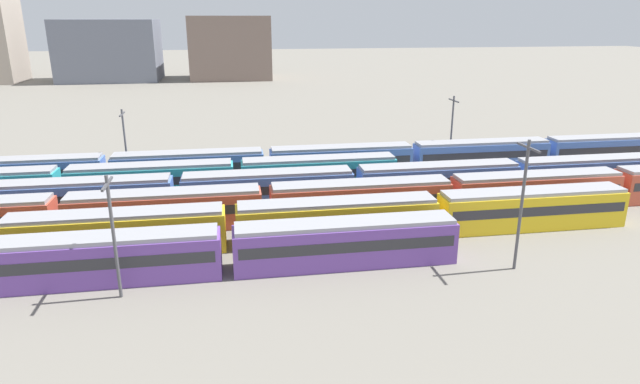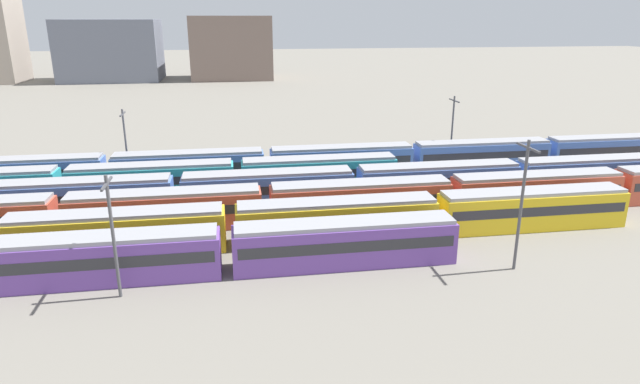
{
  "view_description": "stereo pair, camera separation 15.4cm",
  "coord_description": "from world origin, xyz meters",
  "px_view_note": "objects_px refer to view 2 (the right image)",
  "views": [
    {
      "loc": [
        25.41,
        -39.51,
        19.23
      ],
      "look_at": [
        34.04,
        13.0,
        2.04
      ],
      "focal_mm": 30.47,
      "sensor_mm": 36.0,
      "label": 1
    },
    {
      "loc": [
        25.57,
        -39.54,
        19.23
      ],
      "look_at": [
        34.04,
        13.0,
        2.04
      ],
      "focal_mm": 30.47,
      "sensor_mm": 36.0,
      "label": 2
    }
  ],
  "objects_px": {
    "train_track_1": "(230,226)",
    "train_track_3": "(268,188)",
    "train_track_0": "(99,258)",
    "train_track_4": "(152,180)",
    "catenary_pole_2": "(113,231)",
    "train_track_2": "(451,195)",
    "catenary_pole_1": "(452,127)",
    "catenary_pole_3": "(125,140)",
    "train_track_5": "(342,160)",
    "catenary_pole_0": "(522,200)"
  },
  "relations": [
    {
      "from": "train_track_2",
      "to": "catenary_pole_3",
      "type": "xyz_separation_m",
      "value": [
        -34.84,
        18.43,
        2.94
      ]
    },
    {
      "from": "train_track_0",
      "to": "train_track_2",
      "type": "distance_m",
      "value": 33.74
    },
    {
      "from": "train_track_4",
      "to": "catenary_pole_0",
      "type": "height_order",
      "value": "catenary_pole_0"
    },
    {
      "from": "train_track_4",
      "to": "catenary_pole_2",
      "type": "xyz_separation_m",
      "value": [
        0.62,
        -23.53,
        3.2
      ]
    },
    {
      "from": "catenary_pole_1",
      "to": "catenary_pole_2",
      "type": "relative_size",
      "value": 1.02
    },
    {
      "from": "train_track_0",
      "to": "catenary_pole_2",
      "type": "distance_m",
      "value": 4.59
    },
    {
      "from": "train_track_2",
      "to": "train_track_4",
      "type": "xyz_separation_m",
      "value": [
        -30.89,
        10.4,
        -0.0
      ]
    },
    {
      "from": "catenary_pole_0",
      "to": "catenary_pole_1",
      "type": "distance_m",
      "value": 32.64
    },
    {
      "from": "catenary_pole_0",
      "to": "catenary_pole_3",
      "type": "height_order",
      "value": "catenary_pole_0"
    },
    {
      "from": "train_track_5",
      "to": "catenary_pole_2",
      "type": "xyz_separation_m",
      "value": [
        -22.0,
        -28.73,
        3.2
      ]
    },
    {
      "from": "train_track_1",
      "to": "train_track_2",
      "type": "height_order",
      "value": "same"
    },
    {
      "from": "train_track_5",
      "to": "catenary_pole_3",
      "type": "distance_m",
      "value": 26.88
    },
    {
      "from": "train_track_0",
      "to": "train_track_1",
      "type": "height_order",
      "value": "same"
    },
    {
      "from": "train_track_5",
      "to": "catenary_pole_0",
      "type": "relative_size",
      "value": 8.87
    },
    {
      "from": "train_track_5",
      "to": "train_track_0",
      "type": "bearing_deg",
      "value": -132.5
    },
    {
      "from": "train_track_0",
      "to": "catenary_pole_2",
      "type": "relative_size",
      "value": 6.11
    },
    {
      "from": "train_track_2",
      "to": "train_track_3",
      "type": "relative_size",
      "value": 1.2
    },
    {
      "from": "train_track_2",
      "to": "catenary_pole_2",
      "type": "xyz_separation_m",
      "value": [
        -30.27,
        -13.13,
        3.2
      ]
    },
    {
      "from": "train_track_3",
      "to": "train_track_4",
      "type": "xyz_separation_m",
      "value": [
        -12.6,
        5.2,
        -0.0
      ]
    },
    {
      "from": "train_track_5",
      "to": "train_track_1",
      "type": "bearing_deg",
      "value": -124.02
    },
    {
      "from": "train_track_5",
      "to": "catenary_pole_0",
      "type": "distance_m",
      "value": 30.44
    },
    {
      "from": "train_track_4",
      "to": "catenary_pole_3",
      "type": "xyz_separation_m",
      "value": [
        -3.95,
        8.03,
        2.94
      ]
    },
    {
      "from": "train_track_3",
      "to": "catenary_pole_0",
      "type": "height_order",
      "value": "catenary_pole_0"
    },
    {
      "from": "train_track_4",
      "to": "train_track_0",
      "type": "bearing_deg",
      "value": -93.33
    },
    {
      "from": "catenary_pole_2",
      "to": "train_track_4",
      "type": "bearing_deg",
      "value": 91.5
    },
    {
      "from": "catenary_pole_1",
      "to": "train_track_3",
      "type": "bearing_deg",
      "value": -152.9
    },
    {
      "from": "train_track_0",
      "to": "train_track_2",
      "type": "xyz_separation_m",
      "value": [
        32.1,
        10.4,
        0.0
      ]
    },
    {
      "from": "train_track_1",
      "to": "train_track_5",
      "type": "relative_size",
      "value": 0.8
    },
    {
      "from": "catenary_pole_0",
      "to": "catenary_pole_2",
      "type": "bearing_deg",
      "value": 179.44
    },
    {
      "from": "train_track_5",
      "to": "catenary_pole_2",
      "type": "bearing_deg",
      "value": -127.43
    },
    {
      "from": "train_track_0",
      "to": "train_track_3",
      "type": "xyz_separation_m",
      "value": [
        13.82,
        15.6,
        0.0
      ]
    },
    {
      "from": "catenary_pole_1",
      "to": "catenary_pole_3",
      "type": "distance_m",
      "value": 42.27
    },
    {
      "from": "train_track_2",
      "to": "train_track_4",
      "type": "bearing_deg",
      "value": 161.39
    },
    {
      "from": "train_track_0",
      "to": "catenary_pole_3",
      "type": "height_order",
      "value": "catenary_pole_3"
    },
    {
      "from": "train_track_5",
      "to": "catenary_pole_3",
      "type": "height_order",
      "value": "catenary_pole_3"
    },
    {
      "from": "catenary_pole_1",
      "to": "catenary_pole_2",
      "type": "height_order",
      "value": "catenary_pole_1"
    },
    {
      "from": "catenary_pole_0",
      "to": "catenary_pole_3",
      "type": "relative_size",
      "value": 1.22
    },
    {
      "from": "train_track_1",
      "to": "catenary_pole_3",
      "type": "xyz_separation_m",
      "value": [
        -12.52,
        23.63,
        2.94
      ]
    },
    {
      "from": "train_track_4",
      "to": "catenary_pole_2",
      "type": "height_order",
      "value": "catenary_pole_2"
    },
    {
      "from": "train_track_2",
      "to": "train_track_4",
      "type": "relative_size",
      "value": 2.02
    },
    {
      "from": "catenary_pole_0",
      "to": "train_track_4",
      "type": "bearing_deg",
      "value": 142.36
    },
    {
      "from": "catenary_pole_1",
      "to": "catenary_pole_2",
      "type": "xyz_separation_m",
      "value": [
        -37.69,
        -31.49,
        -0.08
      ]
    },
    {
      "from": "train_track_1",
      "to": "train_track_3",
      "type": "xyz_separation_m",
      "value": [
        4.03,
        10.4,
        0.0
      ]
    },
    {
      "from": "train_track_5",
      "to": "catenary_pole_0",
      "type": "height_order",
      "value": "catenary_pole_0"
    },
    {
      "from": "catenary_pole_0",
      "to": "catenary_pole_2",
      "type": "xyz_separation_m",
      "value": [
        -30.28,
        0.3,
        -0.73
      ]
    },
    {
      "from": "train_track_0",
      "to": "catenary_pole_1",
      "type": "relative_size",
      "value": 6.0
    },
    {
      "from": "train_track_2",
      "to": "train_track_5",
      "type": "height_order",
      "value": "same"
    },
    {
      "from": "train_track_1",
      "to": "train_track_3",
      "type": "bearing_deg",
      "value": 68.81
    },
    {
      "from": "train_track_3",
      "to": "train_track_5",
      "type": "relative_size",
      "value": 1.0
    },
    {
      "from": "train_track_0",
      "to": "train_track_5",
      "type": "height_order",
      "value": "same"
    }
  ]
}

